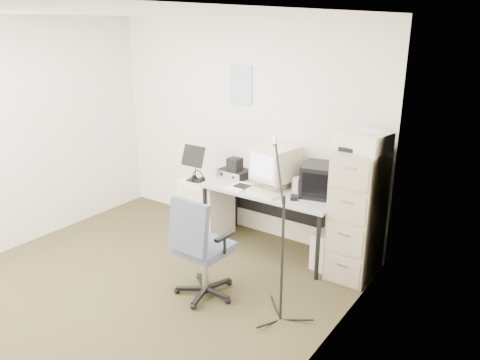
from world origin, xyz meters
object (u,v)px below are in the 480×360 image
Objects in this scene: office_chair at (204,246)px; side_cart at (207,206)px; desk at (272,220)px; filing_cabinet at (357,214)px.

side_cart is at bearing 130.06° from office_chair.
desk is 2.26× the size of side_cart.
office_chair is 1.39m from side_cart.
side_cart is (-1.84, -0.07, -0.32)m from filing_cabinet.
desk is (-0.95, -0.03, -0.29)m from filing_cabinet.
side_cart is at bearing -177.94° from filing_cabinet.
desk is 1.14m from office_chair.
filing_cabinet reaches higher than office_chair.
office_chair is at bearing -130.60° from filing_cabinet.
side_cart is (-0.84, 1.09, -0.17)m from office_chair.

